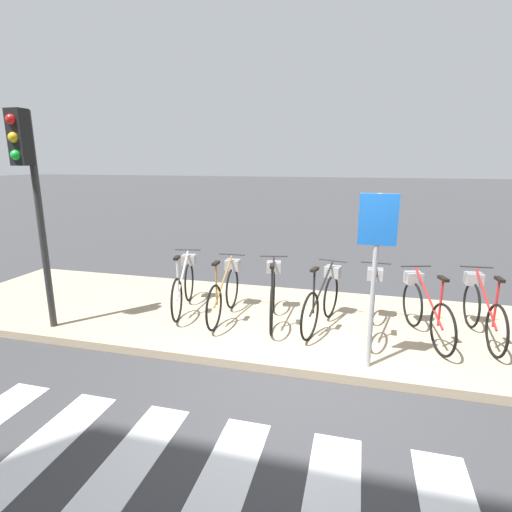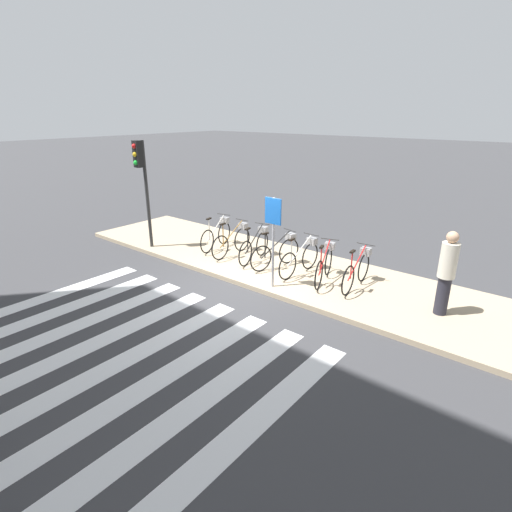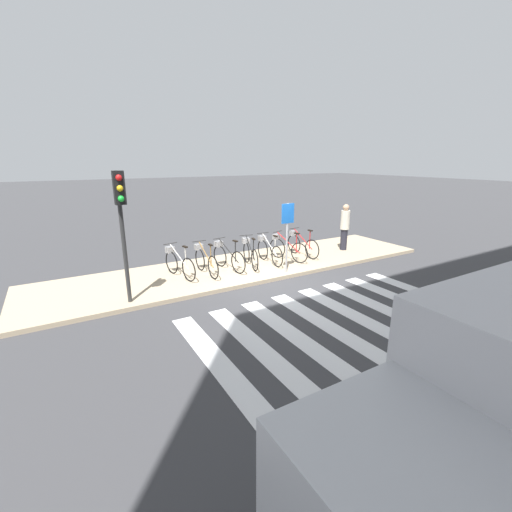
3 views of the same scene
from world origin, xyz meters
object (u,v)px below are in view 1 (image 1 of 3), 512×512
at_px(traffic_light, 28,176).
at_px(parked_bicycle_2, 273,293).
at_px(parked_bicycle_4, 373,302).
at_px(parked_bicycle_5, 424,307).
at_px(parked_bicycle_0, 184,283).
at_px(parked_bicycle_1, 225,290).
at_px(parked_bicycle_6, 482,308).
at_px(parked_bicycle_3, 323,298).
at_px(sign_post, 376,252).

bearing_deg(traffic_light, parked_bicycle_2, 21.07).
bearing_deg(parked_bicycle_4, parked_bicycle_5, -3.46).
distance_m(parked_bicycle_0, parked_bicycle_5, 3.86).
xyz_separation_m(parked_bicycle_0, parked_bicycle_1, (0.80, -0.15, 0.00)).
relative_size(parked_bicycle_6, traffic_light, 0.53).
bearing_deg(traffic_light, parked_bicycle_4, 14.23).
xyz_separation_m(parked_bicycle_3, parked_bicycle_4, (0.74, 0.01, 0.00)).
relative_size(parked_bicycle_1, parked_bicycle_4, 1.00).
distance_m(parked_bicycle_0, traffic_light, 2.85).
bearing_deg(parked_bicycle_0, parked_bicycle_1, -10.89).
distance_m(parked_bicycle_1, parked_bicycle_3, 1.60).
distance_m(parked_bicycle_2, parked_bicycle_4, 1.56).
bearing_deg(sign_post, parked_bicycle_0, 157.19).
height_order(parked_bicycle_2, sign_post, sign_post).
bearing_deg(parked_bicycle_6, parked_bicycle_5, -168.02).
relative_size(parked_bicycle_0, parked_bicycle_3, 1.00).
distance_m(parked_bicycle_1, parked_bicycle_6, 3.86).
relative_size(parked_bicycle_3, parked_bicycle_4, 0.98).
distance_m(traffic_light, sign_post, 4.83).
xyz_separation_m(parked_bicycle_1, sign_post, (2.28, -1.14, 1.02)).
relative_size(parked_bicycle_0, traffic_light, 0.52).
xyz_separation_m(parked_bicycle_2, traffic_light, (-3.26, -1.26, 1.86)).
xyz_separation_m(parked_bicycle_0, traffic_light, (-1.67, -1.35, 1.86)).
distance_m(parked_bicycle_1, parked_bicycle_4, 2.34).
relative_size(parked_bicycle_4, parked_bicycle_5, 1.03).
distance_m(parked_bicycle_6, sign_post, 2.28).
bearing_deg(parked_bicycle_1, traffic_light, -154.21).
bearing_deg(traffic_light, parked_bicycle_5, 12.03).
bearing_deg(parked_bicycle_1, parked_bicycle_6, 2.24).
bearing_deg(parked_bicycle_2, parked_bicycle_4, -1.29).
bearing_deg(sign_post, parked_bicycle_3, 120.50).
distance_m(parked_bicycle_5, parked_bicycle_6, 0.82).
height_order(parked_bicycle_2, parked_bicycle_3, same).
relative_size(parked_bicycle_2, parked_bicycle_3, 1.01).
xyz_separation_m(parked_bicycle_1, parked_bicycle_5, (3.06, -0.02, 0.00)).
bearing_deg(parked_bicycle_3, parked_bicycle_5, -1.35).
bearing_deg(parked_bicycle_1, parked_bicycle_2, 4.37).
relative_size(parked_bicycle_2, parked_bicycle_5, 1.02).
bearing_deg(parked_bicycle_1, parked_bicycle_5, -0.34).
relative_size(parked_bicycle_0, parked_bicycle_5, 1.02).
height_order(parked_bicycle_1, parked_bicycle_4, same).
relative_size(parked_bicycle_0, parked_bicycle_4, 0.98).
height_order(parked_bicycle_5, parked_bicycle_6, same).
bearing_deg(parked_bicycle_4, parked_bicycle_3, -179.32).
relative_size(parked_bicycle_3, parked_bicycle_6, 0.98).
height_order(parked_bicycle_0, parked_bicycle_6, same).
distance_m(parked_bicycle_3, parked_bicycle_6, 2.26).
bearing_deg(parked_bicycle_4, sign_post, -93.05).
xyz_separation_m(parked_bicycle_4, traffic_light, (-4.82, -1.22, 1.86)).
distance_m(parked_bicycle_1, parked_bicycle_2, 0.79).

